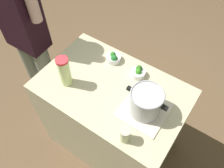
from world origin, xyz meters
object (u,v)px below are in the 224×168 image
object	(u,v)px
cooking_pot	(146,102)
broccoli_bowl_front	(138,72)
mason_jar	(125,134)
person_cook	(27,36)
lemonade_pitcher	(64,71)
broccoli_bowl_center	(114,58)

from	to	relation	value
cooking_pot	broccoli_bowl_front	bearing A→B (deg)	-51.23
mason_jar	person_cook	distance (m)	1.17
cooking_pot	mason_jar	size ratio (longest dim) A/B	2.54
lemonade_pitcher	mason_jar	xyz separation A→B (m)	(-0.58, 0.13, -0.06)
lemonade_pitcher	mason_jar	bearing A→B (deg)	167.33
broccoli_bowl_center	person_cook	bearing A→B (deg)	16.53
cooking_pot	mason_jar	world-z (taller)	cooking_pot
lemonade_pitcher	broccoli_bowl_center	distance (m)	0.41
lemonade_pitcher	broccoli_bowl_center	world-z (taller)	lemonade_pitcher
cooking_pot	person_cook	bearing A→B (deg)	-2.01
mason_jar	person_cook	world-z (taller)	person_cook
broccoli_bowl_center	lemonade_pitcher	bearing A→B (deg)	66.56
broccoli_bowl_front	cooking_pot	bearing A→B (deg)	128.77
broccoli_bowl_center	mason_jar	bearing A→B (deg)	130.24
broccoli_bowl_front	lemonade_pitcher	bearing A→B (deg)	41.77
broccoli_bowl_center	person_cook	xyz separation A→B (m)	(0.72, 0.21, 0.02)
broccoli_bowl_front	person_cook	distance (m)	0.97
broccoli_bowl_front	mason_jar	bearing A→B (deg)	111.64
mason_jar	broccoli_bowl_center	bearing A→B (deg)	-49.76
broccoli_bowl_center	person_cook	size ratio (longest dim) A/B	0.07
lemonade_pitcher	mason_jar	distance (m)	0.59
broccoli_bowl_front	broccoli_bowl_center	xyz separation A→B (m)	(0.23, -0.02, -0.00)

